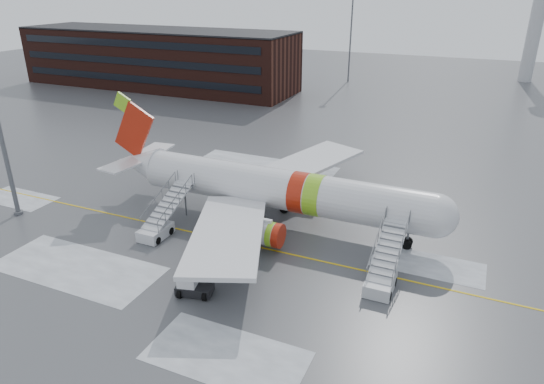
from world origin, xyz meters
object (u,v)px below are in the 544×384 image
at_px(airliner, 271,188).
at_px(pushback_tug, 192,286).
at_px(airstair_fwd, 383,273).
at_px(airstair_aft, 160,223).

xyz_separation_m(airliner, pushback_tug, (-0.47, -13.39, -2.74)).
xyz_separation_m(airliner, airstair_fwd, (12.18, -6.54, -2.35)).
xyz_separation_m(airstair_fwd, pushback_tug, (-12.65, -6.86, -0.39)).
height_order(airstair_fwd, airstair_aft, same).
height_order(airliner, airstair_aft, airliner).
xyz_separation_m(airliner, airstair_aft, (-8.26, -6.54, -2.35)).
distance_m(airliner, airstair_aft, 10.79).
height_order(airstair_aft, pushback_tug, airstair_aft).
bearing_deg(pushback_tug, airstair_aft, 138.64).
relative_size(airstair_aft, pushback_tug, 2.62).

